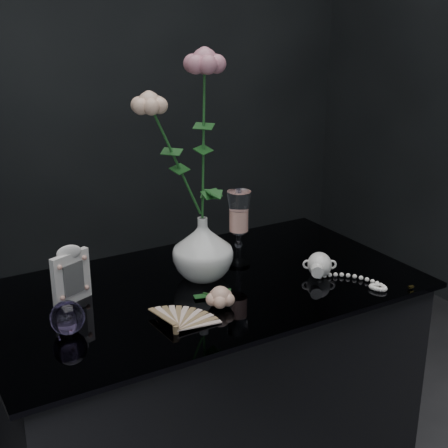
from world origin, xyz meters
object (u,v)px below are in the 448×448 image
picture_frame (71,274)px  loose_rose (220,297)px  vase (203,248)px  paperweight (67,318)px  wine_glass (239,229)px  pearl_jar (320,263)px

picture_frame → loose_rose: 0.34m
vase → paperweight: 0.39m
picture_frame → loose_rose: size_ratio=0.96×
wine_glass → vase: bearing=-167.4°
wine_glass → pearl_jar: 0.22m
picture_frame → paperweight: picture_frame is taller
vase → picture_frame: size_ratio=1.13×
picture_frame → paperweight: 0.15m
wine_glass → pearl_jar: size_ratio=0.91×
picture_frame → paperweight: bearing=-132.9°
picture_frame → pearl_jar: picture_frame is taller
wine_glass → picture_frame: 0.44m
wine_glass → loose_rose: (-0.16, -0.19, -0.08)m
vase → loose_rose: vase is taller
picture_frame → loose_rose: (0.28, -0.19, -0.05)m
vase → pearl_jar: bearing=-27.1°
vase → pearl_jar: vase is taller
wine_glass → picture_frame: bearing=179.4°
picture_frame → wine_glass: bearing=-22.9°
paperweight → loose_rose: bearing=-9.0°
pearl_jar → loose_rose: bearing=-143.6°
paperweight → picture_frame: bearing=69.4°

